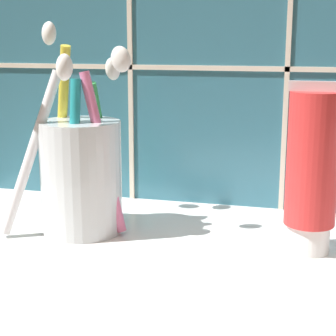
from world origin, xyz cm
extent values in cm
cube|color=white|center=(0.00, 0.00, 1.00)|extent=(64.82, 33.79, 2.00)
cube|color=#336B7F|center=(0.00, 17.14, 21.53)|extent=(74.82, 1.50, 43.06)
cube|color=beige|center=(0.00, 16.29, 16.36)|extent=(74.82, 0.24, 0.50)
cube|color=beige|center=(-14.58, 16.29, 21.53)|extent=(0.50, 0.24, 43.06)
cube|color=beige|center=(1.62, 16.29, 21.53)|extent=(0.50, 0.24, 43.06)
cylinder|color=silver|center=(-15.66, 5.03, 7.09)|extent=(7.31, 7.31, 10.18)
cylinder|color=pink|center=(-13.35, 4.73, 9.47)|extent=(4.00, 0.91, 14.33)
ellipsoid|color=white|center=(-11.55, 4.73, 17.61)|extent=(2.13, 1.31, 2.51)
cylinder|color=green|center=(-14.75, 8.38, 8.91)|extent=(1.63, 4.62, 13.26)
ellipsoid|color=white|center=(-14.41, 10.49, 16.48)|extent=(1.65, 2.41, 2.58)
cylinder|color=yellow|center=(-18.49, 7.31, 10.55)|extent=(4.04, 3.95, 16.51)
ellipsoid|color=white|center=(-20.06, 8.83, 19.77)|extent=(2.45, 2.43, 2.53)
cylinder|color=white|center=(-19.38, 2.89, 9.49)|extent=(5.72, 3.84, 14.50)
cylinder|color=teal|center=(-15.49, 3.25, 9.17)|extent=(0.92, 2.90, 13.67)
ellipsoid|color=white|center=(-15.50, 2.09, 17.03)|extent=(1.31, 2.00, 2.42)
cylinder|color=white|center=(4.50, 5.03, 3.19)|extent=(3.53, 3.53, 2.39)
cylinder|color=red|center=(4.50, 5.03, 9.83)|extent=(4.16, 4.16, 10.89)
cube|color=silver|center=(4.50, 5.03, 15.68)|extent=(4.36, 0.36, 0.80)
camera|label=1|loc=(4.37, -40.57, 19.38)|focal=60.00mm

